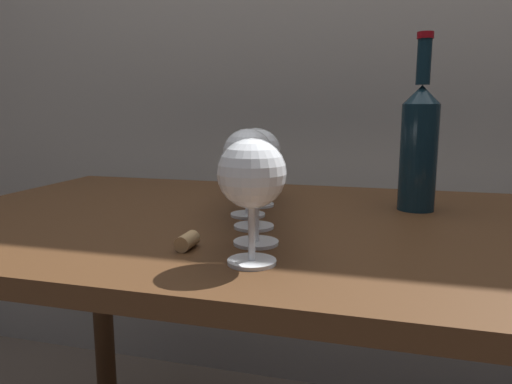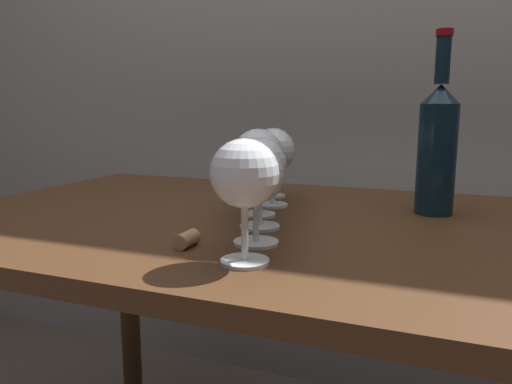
{
  "view_description": "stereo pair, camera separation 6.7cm",
  "coord_description": "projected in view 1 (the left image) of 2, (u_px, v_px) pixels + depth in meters",
  "views": [
    {
      "loc": [
        0.14,
        -0.81,
        0.95
      ],
      "look_at": [
        -0.04,
        -0.17,
        0.83
      ],
      "focal_mm": 33.44,
      "sensor_mm": 36.0,
      "label": 1
    },
    {
      "loc": [
        0.2,
        -0.79,
        0.95
      ],
      "look_at": [
        -0.04,
        -0.17,
        0.83
      ],
      "focal_mm": 33.44,
      "sensor_mm": 36.0,
      "label": 2
    }
  ],
  "objects": [
    {
      "name": "dining_table",
      "position": [
        304.0,
        273.0,
        0.86
      ],
      "size": [
        1.4,
        0.76,
        0.76
      ],
      "color": "#472B16",
      "rests_on": "ground_plane"
    },
    {
      "name": "wine_glass_rose",
      "position": [
        252.0,
        177.0,
        0.58
      ],
      "size": [
        0.09,
        0.09,
        0.16
      ],
      "color": "white",
      "rests_on": "dining_table"
    },
    {
      "name": "wine_glass_chardonnay",
      "position": [
        256.0,
        178.0,
        0.67
      ],
      "size": [
        0.08,
        0.08,
        0.14
      ],
      "color": "white",
      "rests_on": "dining_table"
    },
    {
      "name": "wine_glass_merlot",
      "position": [
        254.0,
        167.0,
        0.76
      ],
      "size": [
        0.09,
        0.09,
        0.15
      ],
      "color": "white",
      "rests_on": "dining_table"
    },
    {
      "name": "wine_glass_amber",
      "position": [
        248.0,
        156.0,
        0.85
      ],
      "size": [
        0.09,
        0.09,
        0.16
      ],
      "color": "white",
      "rests_on": "dining_table"
    },
    {
      "name": "wine_glass_pinot",
      "position": [
        259.0,
        152.0,
        0.94
      ],
      "size": [
        0.09,
        0.09,
        0.15
      ],
      "color": "white",
      "rests_on": "dining_table"
    },
    {
      "name": "wine_glass_cabernet",
      "position": [
        256.0,
        150.0,
        1.04
      ],
      "size": [
        0.09,
        0.09,
        0.15
      ],
      "color": "white",
      "rests_on": "dining_table"
    },
    {
      "name": "wine_bottle",
      "position": [
        419.0,
        144.0,
        0.9
      ],
      "size": [
        0.07,
        0.07,
        0.33
      ],
      "color": "#0F232D",
      "rests_on": "dining_table"
    },
    {
      "name": "cork",
      "position": [
        187.0,
        241.0,
        0.66
      ],
      "size": [
        0.02,
        0.04,
        0.02
      ],
      "primitive_type": "cylinder",
      "rotation": [
        1.57,
        0.0,
        0.0
      ],
      "color": "tan",
      "rests_on": "dining_table"
    }
  ]
}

